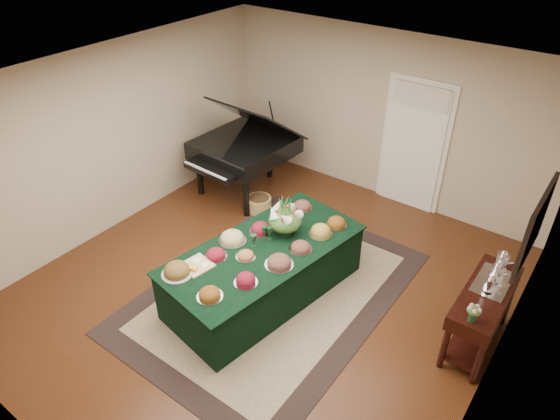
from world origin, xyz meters
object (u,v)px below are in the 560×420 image
Objects in this scene: buffet_table at (264,271)px; mahogany_sideboard at (484,304)px; grand_piano at (244,147)px; floral_centerpiece at (285,217)px.

buffet_table is 2.13× the size of mahogany_sideboard.
grand_piano reaches higher than buffet_table.
buffet_table is 6.19× the size of floral_centerpiece.
mahogany_sideboard is (2.41, 0.36, -0.36)m from floral_centerpiece.
buffet_table is at bearing -45.19° from grand_piano.
floral_centerpiece is 0.26× the size of grand_piano.
floral_centerpiece is 2.46m from mahogany_sideboard.
grand_piano reaches higher than mahogany_sideboard.
floral_centerpiece is 2.34m from grand_piano.
grand_piano reaches higher than floral_centerpiece.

